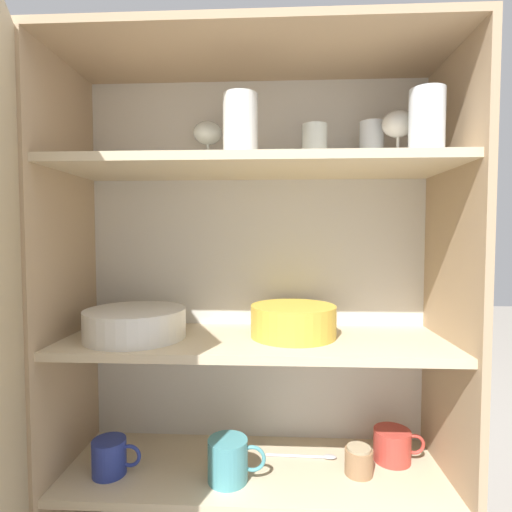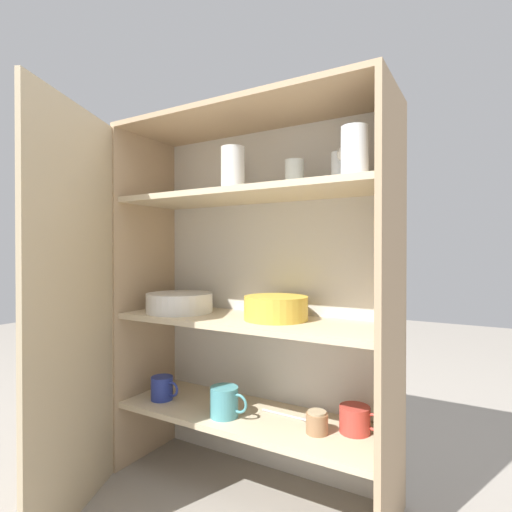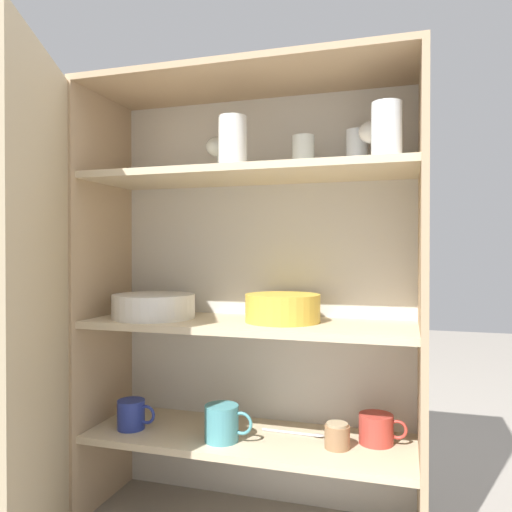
% 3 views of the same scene
% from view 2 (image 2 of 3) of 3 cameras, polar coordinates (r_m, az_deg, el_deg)
% --- Properties ---
extents(cupboard_back_panel, '(0.97, 0.02, 1.27)m').
position_cam_2_polar(cupboard_back_panel, '(1.51, 2.07, -6.18)').
color(cupboard_back_panel, silver).
rests_on(cupboard_back_panel, ground_plane).
extents(cupboard_side_left, '(0.02, 0.34, 1.27)m').
position_cam_2_polar(cupboard_side_left, '(1.67, -15.29, -5.56)').
color(cupboard_side_left, tan).
rests_on(cupboard_side_left, ground_plane).
extents(cupboard_side_right, '(0.02, 0.34, 1.27)m').
position_cam_2_polar(cupboard_side_right, '(1.20, 18.88, -7.98)').
color(cupboard_side_right, tan).
rests_on(cupboard_side_right, ground_plane).
extents(cupboard_top_panel, '(0.97, 0.34, 0.02)m').
position_cam_2_polar(cupboard_top_panel, '(1.44, -1.15, 19.40)').
color(cupboard_top_panel, tan).
rests_on(cupboard_top_panel, cupboard_side_left).
extents(shelf_board_lower, '(0.94, 0.31, 0.02)m').
position_cam_2_polar(shelf_board_lower, '(1.47, -1.14, -21.98)').
color(shelf_board_lower, beige).
extents(shelf_board_middle, '(0.94, 0.31, 0.02)m').
position_cam_2_polar(shelf_board_middle, '(1.38, -1.14, -9.26)').
color(shelf_board_middle, beige).
extents(shelf_board_upper, '(0.94, 0.31, 0.02)m').
position_cam_2_polar(shelf_board_upper, '(1.38, -1.14, 8.65)').
color(shelf_board_upper, beige).
extents(cupboard_door, '(0.22, 0.45, 1.27)m').
position_cam_2_polar(cupboard_door, '(1.35, -24.56, -7.04)').
color(cupboard_door, tan).
rests_on(cupboard_door, ground_plane).
extents(tumbler_glass_0, '(0.06, 0.06, 0.12)m').
position_cam_2_polar(tumbler_glass_0, '(1.33, 12.05, 11.86)').
color(tumbler_glass_0, white).
rests_on(tumbler_glass_0, shelf_board_upper).
extents(tumbler_glass_1, '(0.08, 0.08, 0.15)m').
position_cam_2_polar(tumbler_glass_1, '(1.18, 13.92, 14.11)').
color(tumbler_glass_1, white).
rests_on(tumbler_glass_1, shelf_board_upper).
extents(tumbler_glass_2, '(0.06, 0.06, 0.10)m').
position_cam_2_polar(tumbler_glass_2, '(1.36, 5.52, 11.37)').
color(tumbler_glass_2, white).
rests_on(tumbler_glass_2, shelf_board_upper).
extents(tumbler_glass_3, '(0.08, 0.08, 0.15)m').
position_cam_2_polar(tumbler_glass_3, '(1.36, -3.32, 12.27)').
color(tumbler_glass_3, white).
rests_on(tumbler_glass_3, shelf_board_upper).
extents(wine_glass_0, '(0.08, 0.08, 0.12)m').
position_cam_2_polar(wine_glass_0, '(1.27, 13.28, 13.82)').
color(wine_glass_0, white).
rests_on(wine_glass_0, shelf_board_upper).
extents(wine_glass_1, '(0.08, 0.08, 0.13)m').
position_cam_2_polar(wine_glass_1, '(1.54, -3.44, 11.60)').
color(wine_glass_1, white).
rests_on(wine_glass_1, shelf_board_upper).
extents(plate_stack_white, '(0.25, 0.25, 0.07)m').
position_cam_2_polar(plate_stack_white, '(1.54, -10.86, -6.55)').
color(plate_stack_white, silver).
rests_on(plate_stack_white, shelf_board_middle).
extents(mixing_bowl_large, '(0.21, 0.21, 0.08)m').
position_cam_2_polar(mixing_bowl_large, '(1.34, 2.86, -7.29)').
color(mixing_bowl_large, gold).
rests_on(mixing_bowl_large, shelf_board_middle).
extents(coffee_mug_primary, '(0.12, 0.08, 0.09)m').
position_cam_2_polar(coffee_mug_primary, '(1.62, -13.22, -17.89)').
color(coffee_mug_primary, '#283893').
rests_on(coffee_mug_primary, shelf_board_lower).
extents(coffee_mug_extra_1, '(0.13, 0.09, 0.08)m').
position_cam_2_polar(coffee_mug_extra_1, '(1.36, 14.00, -21.71)').
color(coffee_mug_extra_1, '#BC3D33').
rests_on(coffee_mug_extra_1, shelf_board_lower).
extents(coffee_mug_extra_2, '(0.14, 0.10, 0.10)m').
position_cam_2_polar(coffee_mug_extra_2, '(1.44, -4.49, -20.06)').
color(coffee_mug_extra_2, teal).
rests_on(coffee_mug_extra_2, shelf_board_lower).
extents(storage_jar, '(0.07, 0.07, 0.07)m').
position_cam_2_polar(storage_jar, '(1.34, 8.70, -22.44)').
color(storage_jar, '#99704C').
rests_on(storage_jar, shelf_board_lower).
extents(serving_spoon, '(0.18, 0.02, 0.01)m').
position_cam_2_polar(serving_spoon, '(1.45, 4.95, -21.83)').
color(serving_spoon, silver).
rests_on(serving_spoon, shelf_board_lower).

